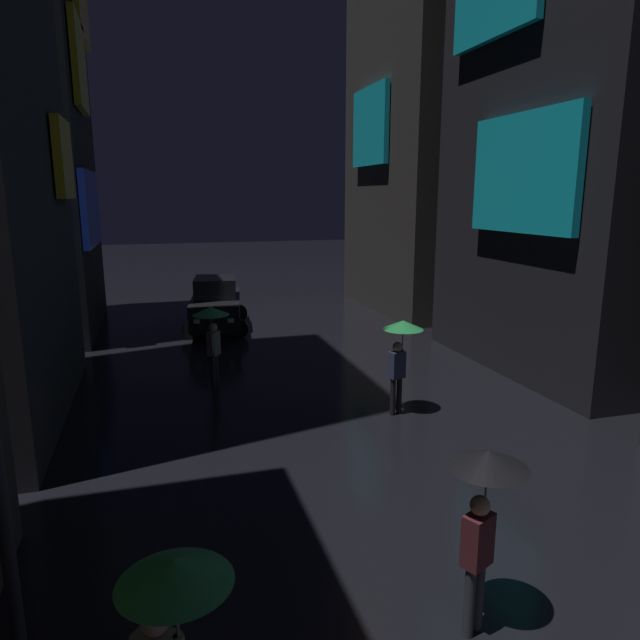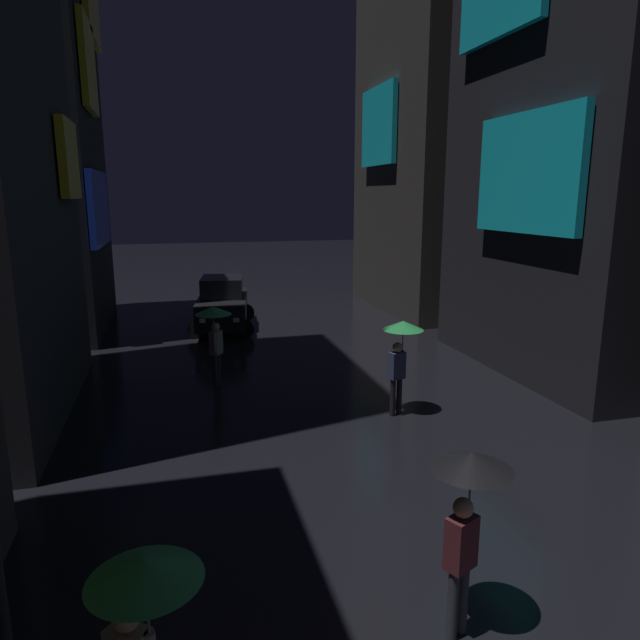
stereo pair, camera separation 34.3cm
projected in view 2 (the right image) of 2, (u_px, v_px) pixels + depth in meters
The scene contains 7 objects.
building_left_far at pixel (28, 101), 19.21m from camera, with size 4.25×7.20×15.85m.
building_right_far at pixel (434, 35), 22.59m from camera, with size 4.25×7.74×22.07m.
pedestrian_foreground_right_green at pixel (214, 324), 14.18m from camera, with size 0.90×0.90×2.12m.
pedestrian_far_right_green at pixel (140, 608), 4.41m from camera, with size 0.90×0.90×2.12m.
pedestrian_foreground_left_black at pixel (468, 493), 6.10m from camera, with size 0.90×0.90×2.12m.
pedestrian_midstreet_left_green at pixel (401, 341), 12.46m from camera, with size 0.90×0.90×2.12m.
car_distant at pixel (223, 304), 20.74m from camera, with size 2.65×4.33×1.92m.
Camera 2 is at (-3.12, -0.66, 4.79)m, focal length 32.00 mm.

